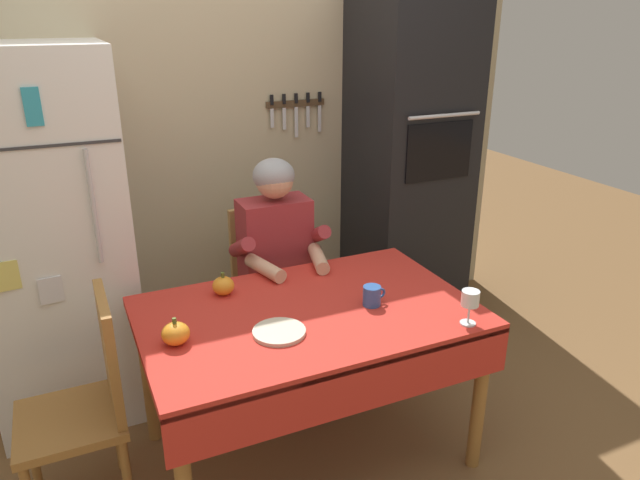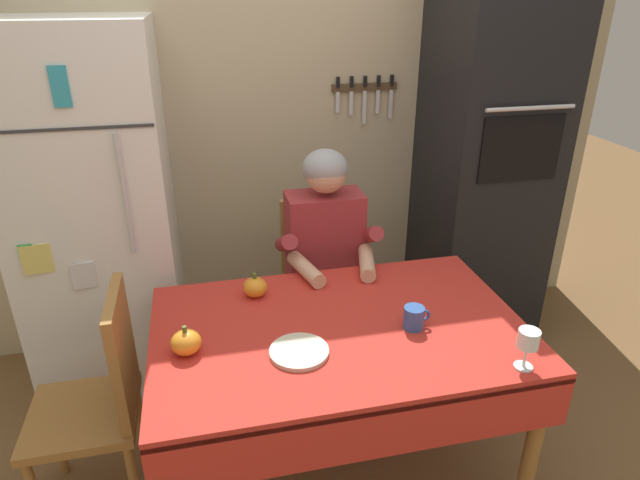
{
  "view_description": "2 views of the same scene",
  "coord_description": "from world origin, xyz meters",
  "px_view_note": "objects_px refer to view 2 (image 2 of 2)",
  "views": [
    {
      "loc": [
        -0.87,
        -1.94,
        1.92
      ],
      "look_at": [
        0.12,
        0.25,
        0.99
      ],
      "focal_mm": 33.07,
      "sensor_mm": 36.0,
      "label": 1
    },
    {
      "loc": [
        -0.46,
        -1.58,
        1.91
      ],
      "look_at": [
        -0.04,
        0.25,
        1.03
      ],
      "focal_mm": 30.61,
      "sensor_mm": 36.0,
      "label": 2
    }
  ],
  "objects_px": {
    "wine_glass": "(528,341)",
    "pumpkin_medium": "(255,287)",
    "refrigerator": "(98,222)",
    "pumpkin_large": "(186,342)",
    "wall_oven": "(486,161)",
    "coffee_mug": "(414,318)",
    "chair_left_side": "(102,395)",
    "seated_person": "(328,257)",
    "serving_tray": "(299,352)",
    "chair_behind_person": "(319,279)",
    "dining_table": "(340,347)"
  },
  "relations": [
    {
      "from": "dining_table",
      "to": "pumpkin_large",
      "type": "height_order",
      "value": "pumpkin_large"
    },
    {
      "from": "chair_left_side",
      "to": "pumpkin_medium",
      "type": "distance_m",
      "value": 0.71
    },
    {
      "from": "coffee_mug",
      "to": "seated_person",
      "type": "bearing_deg",
      "value": 104.88
    },
    {
      "from": "coffee_mug",
      "to": "pumpkin_medium",
      "type": "bearing_deg",
      "value": 146.6
    },
    {
      "from": "pumpkin_large",
      "to": "wall_oven",
      "type": "bearing_deg",
      "value": 30.31
    },
    {
      "from": "chair_behind_person",
      "to": "wine_glass",
      "type": "relative_size",
      "value": 6.32
    },
    {
      "from": "chair_behind_person",
      "to": "pumpkin_large",
      "type": "bearing_deg",
      "value": -129.02
    },
    {
      "from": "wall_oven",
      "to": "pumpkin_medium",
      "type": "relative_size",
      "value": 19.95
    },
    {
      "from": "wall_oven",
      "to": "chair_left_side",
      "type": "xyz_separation_m",
      "value": [
        -1.95,
        -0.82,
        -0.54
      ]
    },
    {
      "from": "chair_behind_person",
      "to": "pumpkin_medium",
      "type": "height_order",
      "value": "chair_behind_person"
    },
    {
      "from": "chair_left_side",
      "to": "seated_person",
      "type": "bearing_deg",
      "value": 26.79
    },
    {
      "from": "coffee_mug",
      "to": "wine_glass",
      "type": "distance_m",
      "value": 0.41
    },
    {
      "from": "pumpkin_medium",
      "to": "serving_tray",
      "type": "relative_size",
      "value": 0.5
    },
    {
      "from": "wall_oven",
      "to": "serving_tray",
      "type": "relative_size",
      "value": 9.98
    },
    {
      "from": "dining_table",
      "to": "wine_glass",
      "type": "xyz_separation_m",
      "value": [
        0.54,
        -0.36,
        0.19
      ]
    },
    {
      "from": "refrigerator",
      "to": "serving_tray",
      "type": "height_order",
      "value": "refrigerator"
    },
    {
      "from": "chair_left_side",
      "to": "wine_glass",
      "type": "bearing_deg",
      "value": -17.57
    },
    {
      "from": "wine_glass",
      "to": "pumpkin_medium",
      "type": "relative_size",
      "value": 1.4
    },
    {
      "from": "seated_person",
      "to": "pumpkin_large",
      "type": "bearing_deg",
      "value": -136.55
    },
    {
      "from": "refrigerator",
      "to": "serving_tray",
      "type": "relative_size",
      "value": 8.56
    },
    {
      "from": "wall_oven",
      "to": "wine_glass",
      "type": "distance_m",
      "value": 1.39
    },
    {
      "from": "wall_oven",
      "to": "pumpkin_large",
      "type": "xyz_separation_m",
      "value": [
        -1.61,
        -0.94,
        -0.27
      ]
    },
    {
      "from": "wine_glass",
      "to": "chair_left_side",
      "type": "bearing_deg",
      "value": 162.43
    },
    {
      "from": "pumpkin_medium",
      "to": "wall_oven",
      "type": "bearing_deg",
      "value": 24.56
    },
    {
      "from": "chair_behind_person",
      "to": "pumpkin_medium",
      "type": "bearing_deg",
      "value": -128.33
    },
    {
      "from": "refrigerator",
      "to": "wine_glass",
      "type": "height_order",
      "value": "refrigerator"
    },
    {
      "from": "pumpkin_large",
      "to": "seated_person",
      "type": "bearing_deg",
      "value": 43.45
    },
    {
      "from": "wine_glass",
      "to": "serving_tray",
      "type": "bearing_deg",
      "value": 161.42
    },
    {
      "from": "wall_oven",
      "to": "seated_person",
      "type": "xyz_separation_m",
      "value": [
        -0.95,
        -0.32,
        -0.31
      ]
    },
    {
      "from": "wall_oven",
      "to": "coffee_mug",
      "type": "bearing_deg",
      "value": -128.71
    },
    {
      "from": "dining_table",
      "to": "coffee_mug",
      "type": "bearing_deg",
      "value": -10.75
    },
    {
      "from": "refrigerator",
      "to": "pumpkin_medium",
      "type": "height_order",
      "value": "refrigerator"
    },
    {
      "from": "pumpkin_large",
      "to": "pumpkin_medium",
      "type": "relative_size",
      "value": 1.04
    },
    {
      "from": "dining_table",
      "to": "coffee_mug",
      "type": "xyz_separation_m",
      "value": [
        0.27,
        -0.05,
        0.13
      ]
    },
    {
      "from": "serving_tray",
      "to": "wine_glass",
      "type": "bearing_deg",
      "value": -18.58
    },
    {
      "from": "pumpkin_large",
      "to": "serving_tray",
      "type": "xyz_separation_m",
      "value": [
        0.38,
        -0.09,
        -0.04
      ]
    },
    {
      "from": "serving_tray",
      "to": "refrigerator",
      "type": "bearing_deg",
      "value": 127.67
    },
    {
      "from": "seated_person",
      "to": "pumpkin_medium",
      "type": "bearing_deg",
      "value": -142.53
    },
    {
      "from": "refrigerator",
      "to": "coffee_mug",
      "type": "height_order",
      "value": "refrigerator"
    },
    {
      "from": "wall_oven",
      "to": "pumpkin_medium",
      "type": "distance_m",
      "value": 1.49
    },
    {
      "from": "refrigerator",
      "to": "wall_oven",
      "type": "height_order",
      "value": "wall_oven"
    },
    {
      "from": "refrigerator",
      "to": "seated_person",
      "type": "distance_m",
      "value": 1.09
    },
    {
      "from": "dining_table",
      "to": "serving_tray",
      "type": "height_order",
      "value": "serving_tray"
    },
    {
      "from": "serving_tray",
      "to": "dining_table",
      "type": "bearing_deg",
      "value": 32.0
    },
    {
      "from": "dining_table",
      "to": "pumpkin_large",
      "type": "bearing_deg",
      "value": -177.96
    },
    {
      "from": "wall_oven",
      "to": "serving_tray",
      "type": "bearing_deg",
      "value": -139.92
    },
    {
      "from": "pumpkin_medium",
      "to": "seated_person",
      "type": "bearing_deg",
      "value": 37.47
    },
    {
      "from": "wine_glass",
      "to": "pumpkin_medium",
      "type": "bearing_deg",
      "value": 140.96
    },
    {
      "from": "dining_table",
      "to": "pumpkin_medium",
      "type": "distance_m",
      "value": 0.44
    },
    {
      "from": "refrigerator",
      "to": "chair_left_side",
      "type": "relative_size",
      "value": 1.94
    }
  ]
}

